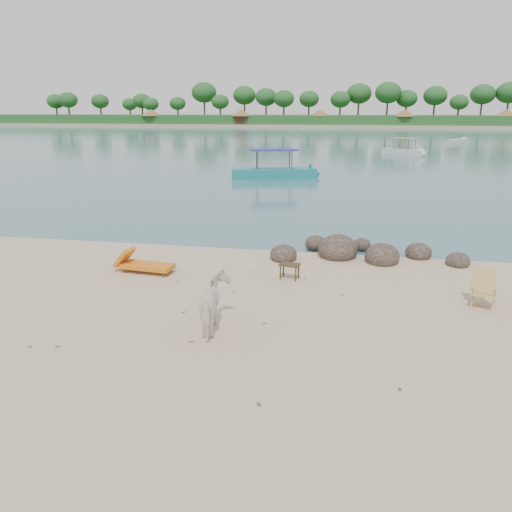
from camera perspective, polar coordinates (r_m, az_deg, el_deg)
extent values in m
plane|color=#346368|center=(100.40, 9.83, 13.52)|extent=(400.00, 400.00, 0.00)
cube|color=tan|center=(180.34, 10.48, 14.68)|extent=(420.00, 90.00, 1.40)
cube|color=#1E4C1E|center=(145.31, 10.33, 15.08)|extent=(420.00, 18.00, 2.40)
ellipsoid|color=#2A231C|center=(16.07, 3.16, 0.04)|extent=(0.87, 0.96, 0.65)
ellipsoid|color=#2A231C|center=(16.60, 9.32, 0.64)|extent=(1.30, 1.43, 0.98)
ellipsoid|color=#2A231C|center=(16.26, 14.20, -0.13)|extent=(1.09, 1.19, 0.81)
ellipsoid|color=#2A231C|center=(17.16, 18.06, 0.27)|extent=(0.84, 0.93, 0.63)
ellipsoid|color=#2A231C|center=(16.68, 22.06, -0.65)|extent=(0.73, 0.80, 0.55)
ellipsoid|color=#2A231C|center=(17.62, 6.82, 1.34)|extent=(0.74, 0.82, 0.56)
ellipsoid|color=#2A231C|center=(17.79, 12.01, 1.17)|extent=(0.62, 0.69, 0.47)
imported|color=white|center=(10.86, -4.70, -5.63)|extent=(0.95, 1.56, 1.23)
plane|color=brown|center=(11.11, -21.72, -9.73)|extent=(0.14, 0.14, 0.00)
plane|color=brown|center=(12.10, -8.26, -6.50)|extent=(0.13, 0.13, 0.00)
plane|color=brown|center=(13.28, -2.54, -4.21)|extent=(0.12, 0.12, 0.00)
plane|color=brown|center=(13.22, 9.73, -4.53)|extent=(0.14, 0.14, 0.00)
plane|color=brown|center=(11.37, 1.00, -7.86)|extent=(0.14, 0.14, 0.00)
plane|color=brown|center=(14.84, -0.39, -1.94)|extent=(0.10, 0.10, 0.00)
plane|color=brown|center=(15.41, -9.92, -1.49)|extent=(0.10, 0.10, 0.00)
plane|color=brown|center=(8.54, 0.33, -16.77)|extent=(0.14, 0.14, 0.00)
plane|color=brown|center=(14.35, 5.62, -2.67)|extent=(0.13, 0.13, 0.00)
plane|color=brown|center=(15.09, -13.36, -2.09)|extent=(0.11, 0.11, 0.00)
plane|color=brown|center=(11.32, -24.39, -9.55)|extent=(0.11, 0.11, 0.00)
plane|color=brown|center=(10.63, -7.42, -9.83)|extent=(0.13, 0.13, 0.00)
plane|color=brown|center=(9.27, 16.09, -14.58)|extent=(0.10, 0.10, 0.00)
plane|color=brown|center=(14.43, 4.96, -2.54)|extent=(0.13, 0.13, 0.00)
plane|color=brown|center=(14.20, -8.96, -3.02)|extent=(0.12, 0.12, 0.00)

